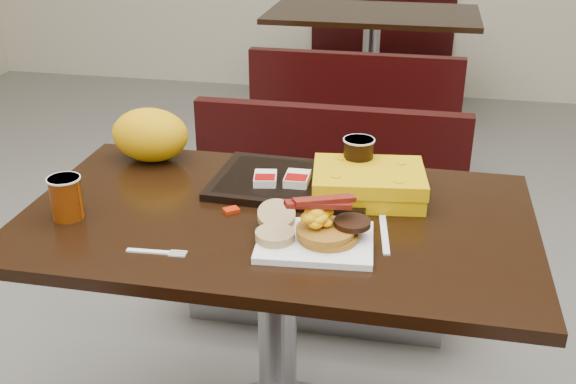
% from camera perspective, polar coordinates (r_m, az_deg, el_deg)
% --- Properties ---
extents(table_near, '(1.20, 0.70, 0.75)m').
position_cam_1_polar(table_near, '(1.82, -0.88, -12.45)').
color(table_near, black).
rests_on(table_near, floor).
extents(bench_near_n, '(1.00, 0.46, 0.72)m').
position_cam_1_polar(bench_near_n, '(2.41, 2.66, -2.66)').
color(bench_near_n, black).
rests_on(bench_near_n, floor).
extents(table_far, '(1.20, 0.70, 0.75)m').
position_cam_1_polar(table_far, '(4.17, 6.83, 9.64)').
color(table_far, black).
rests_on(table_far, floor).
extents(bench_far_s, '(1.00, 0.46, 0.72)m').
position_cam_1_polar(bench_far_s, '(3.50, 5.76, 6.41)').
color(bench_far_s, black).
rests_on(bench_far_s, floor).
extents(bench_far_n, '(1.00, 0.46, 0.72)m').
position_cam_1_polar(bench_far_n, '(4.85, 7.59, 11.64)').
color(bench_far_n, black).
rests_on(bench_far_n, floor).
extents(platter, '(0.26, 0.21, 0.01)m').
position_cam_1_polar(platter, '(1.48, 2.28, -4.18)').
color(platter, white).
rests_on(platter, table_near).
extents(pancake_stack, '(0.16, 0.16, 0.03)m').
position_cam_1_polar(pancake_stack, '(1.48, 3.37, -3.42)').
color(pancake_stack, '#9C6D1A').
rests_on(pancake_stack, platter).
extents(sausage_patty, '(0.08, 0.08, 0.01)m').
position_cam_1_polar(sausage_patty, '(1.48, 5.39, -2.57)').
color(sausage_patty, black).
rests_on(sausage_patty, pancake_stack).
extents(scrambled_eggs, '(0.09, 0.08, 0.04)m').
position_cam_1_polar(scrambled_eggs, '(1.47, 2.24, -2.07)').
color(scrambled_eggs, '#FFDA05').
rests_on(scrambled_eggs, pancake_stack).
extents(bacon_strips, '(0.16, 0.12, 0.01)m').
position_cam_1_polar(bacon_strips, '(1.46, 2.52, -0.95)').
color(bacon_strips, '#4C0507').
rests_on(bacon_strips, scrambled_eggs).
extents(muffin_bottom, '(0.10, 0.10, 0.02)m').
position_cam_1_polar(muffin_bottom, '(1.47, -1.10, -3.65)').
color(muffin_bottom, tan).
rests_on(muffin_bottom, platter).
extents(muffin_top, '(0.11, 0.11, 0.05)m').
position_cam_1_polar(muffin_top, '(1.53, -0.98, -1.95)').
color(muffin_top, tan).
rests_on(muffin_top, platter).
extents(coffee_cup_near, '(0.07, 0.07, 0.10)m').
position_cam_1_polar(coffee_cup_near, '(1.66, -18.00, -0.47)').
color(coffee_cup_near, '#933E05').
rests_on(coffee_cup_near, table_near).
extents(fork, '(0.13, 0.03, 0.00)m').
position_cam_1_polar(fork, '(1.49, -11.59, -4.87)').
color(fork, white).
rests_on(fork, table_near).
extents(knife, '(0.04, 0.18, 0.00)m').
position_cam_1_polar(knife, '(1.54, 8.04, -3.50)').
color(knife, white).
rests_on(knife, table_near).
extents(condiment_syrup, '(0.04, 0.04, 0.01)m').
position_cam_1_polar(condiment_syrup, '(1.63, -4.77, -1.52)').
color(condiment_syrup, '#AF2007').
rests_on(condiment_syrup, table_near).
extents(condiment_ketchup, '(0.04, 0.04, 0.01)m').
position_cam_1_polar(condiment_ketchup, '(1.73, -5.05, 0.08)').
color(condiment_ketchup, '#8C0504').
rests_on(condiment_ketchup, table_near).
extents(tray, '(0.42, 0.31, 0.02)m').
position_cam_1_polar(tray, '(1.75, 0.47, 0.80)').
color(tray, black).
rests_on(tray, table_near).
extents(hashbrown_sleeve_left, '(0.07, 0.08, 0.02)m').
position_cam_1_polar(hashbrown_sleeve_left, '(1.73, -1.91, 1.13)').
color(hashbrown_sleeve_left, silver).
rests_on(hashbrown_sleeve_left, tray).
extents(hashbrown_sleeve_right, '(0.06, 0.08, 0.02)m').
position_cam_1_polar(hashbrown_sleeve_right, '(1.73, 0.78, 1.11)').
color(hashbrown_sleeve_right, silver).
rests_on(hashbrown_sleeve_right, tray).
extents(coffee_cup_far, '(0.09, 0.09, 0.10)m').
position_cam_1_polar(coffee_cup_far, '(1.75, 5.88, 2.83)').
color(coffee_cup_far, black).
rests_on(coffee_cup_far, tray).
extents(clamshell, '(0.30, 0.24, 0.07)m').
position_cam_1_polar(clamshell, '(1.69, 6.72, 0.70)').
color(clamshell, '#D09C03').
rests_on(clamshell, table_near).
extents(paper_bag, '(0.25, 0.22, 0.15)m').
position_cam_1_polar(paper_bag, '(1.93, -11.42, 4.70)').
color(paper_bag, '#F7A808').
rests_on(paper_bag, table_near).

